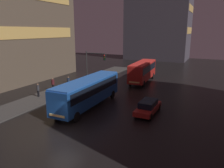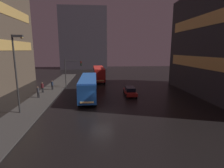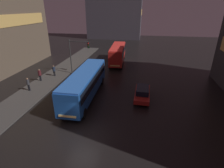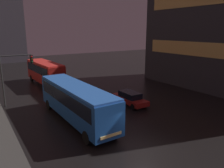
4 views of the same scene
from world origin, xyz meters
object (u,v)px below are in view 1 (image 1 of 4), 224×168
(bus_near, at_px, (88,90))
(pedestrian_far, at_px, (68,81))
(pedestrian_near, at_px, (38,89))
(car_taxi, at_px, (148,107))
(pedestrian_mid, at_px, (53,83))
(traffic_light_main, at_px, (93,63))
(bus_far, at_px, (143,70))

(bus_near, xyz_separation_m, pedestrian_far, (-6.97, 5.70, -0.84))
(pedestrian_near, bearing_deg, car_taxi, -82.38)
(bus_near, xyz_separation_m, car_taxi, (6.75, 0.92, -1.29))
(pedestrian_mid, xyz_separation_m, traffic_light_main, (4.50, 3.93, 2.60))
(bus_near, height_order, pedestrian_near, bus_near)
(pedestrian_near, xyz_separation_m, traffic_light_main, (4.14, 7.26, 2.66))
(traffic_light_main, bearing_deg, pedestrian_near, -119.73)
(pedestrian_near, relative_size, traffic_light_main, 0.31)
(pedestrian_near, height_order, traffic_light_main, traffic_light_main)
(bus_far, bearing_deg, car_taxi, 107.11)
(pedestrian_near, bearing_deg, bus_far, -28.21)
(bus_near, height_order, pedestrian_far, bus_near)
(bus_near, relative_size, pedestrian_mid, 6.35)
(car_taxi, distance_m, pedestrian_far, 14.54)
(pedestrian_mid, relative_size, pedestrian_far, 1.05)
(bus_near, relative_size, traffic_light_main, 2.00)
(bus_near, bearing_deg, car_taxi, -172.80)
(bus_far, height_order, car_taxi, bus_far)
(bus_near, relative_size, pedestrian_near, 6.47)
(pedestrian_mid, height_order, pedestrian_far, pedestrian_mid)
(pedestrian_far, bearing_deg, traffic_light_main, 97.68)
(bus_near, xyz_separation_m, pedestrian_near, (-7.73, 0.21, -0.85))
(traffic_light_main, bearing_deg, pedestrian_far, -152.48)
(car_taxi, distance_m, pedestrian_near, 14.50)
(pedestrian_mid, bearing_deg, car_taxi, 153.75)
(pedestrian_mid, distance_m, pedestrian_far, 2.43)
(pedestrian_mid, bearing_deg, traffic_light_main, -155.11)
(car_taxi, xyz_separation_m, pedestrian_mid, (-14.83, 2.61, 0.51))
(bus_near, height_order, car_taxi, bus_near)
(bus_near, relative_size, car_taxi, 2.45)
(pedestrian_near, bearing_deg, bus_near, -86.76)
(pedestrian_near, bearing_deg, pedestrian_far, -3.06)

